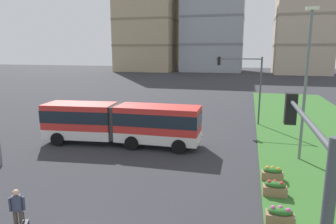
{
  "coord_description": "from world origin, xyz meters",
  "views": [
    {
      "loc": [
        5.85,
        -6.98,
        6.84
      ],
      "look_at": [
        -0.13,
        15.26,
        2.2
      ],
      "focal_mm": 32.06,
      "sensor_mm": 36.0,
      "label": 1
    }
  ],
  "objects": [
    {
      "name": "pedestrian_crossing",
      "position": [
        -2.43,
        1.66,
        1.0
      ],
      "size": [
        0.53,
        0.36,
        1.74
      ],
      "color": "#4C4238",
      "rests_on": "ground"
    },
    {
      "name": "streetlight_median",
      "position": [
        9.24,
        12.91,
        5.16
      ],
      "size": [
        0.7,
        0.28,
        9.43
      ],
      "color": "slate",
      "rests_on": "ground"
    },
    {
      "name": "traffic_light_far_right",
      "position": [
        5.59,
        22.0,
        4.39
      ],
      "size": [
        4.26,
        0.28,
        6.39
      ],
      "color": "#474C51",
      "rests_on": "ground"
    },
    {
      "name": "traffic_light_near_right",
      "position": [
        6.94,
        -1.46,
        4.05
      ],
      "size": [
        0.28,
        4.54,
        5.8
      ],
      "color": "#474C51",
      "rests_on": "ground"
    },
    {
      "name": "flower_planter_3",
      "position": [
        7.34,
        9.07,
        0.43
      ],
      "size": [
        1.1,
        0.56,
        0.74
      ],
      "color": "#937051",
      "rests_on": "grass_median"
    },
    {
      "name": "apartment_tower_west",
      "position": [
        -30.0,
        99.16,
        21.65
      ],
      "size": [
        20.24,
        19.95,
        43.26
      ],
      "color": "tan",
      "rests_on": "ground"
    },
    {
      "name": "flower_planter_1",
      "position": [
        7.34,
        4.71,
        0.43
      ],
      "size": [
        1.1,
        0.56,
        0.74
      ],
      "color": "#937051",
      "rests_on": "grass_median"
    },
    {
      "name": "flower_planter_2",
      "position": [
        7.34,
        7.26,
        0.43
      ],
      "size": [
        1.1,
        0.56,
        0.74
      ],
      "color": "#937051",
      "rests_on": "grass_median"
    },
    {
      "name": "articulated_bus",
      "position": [
        -3.16,
        13.08,
        1.65
      ],
      "size": [
        11.99,
        3.44,
        3.0
      ],
      "color": "red",
      "rests_on": "ground"
    },
    {
      "name": "apartment_tower_westcentre",
      "position": [
        -7.08,
        101.97,
        17.96
      ],
      "size": [
        20.73,
        17.87,
        35.87
      ],
      "color": "#9EA3AD",
      "rests_on": "ground"
    }
  ]
}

